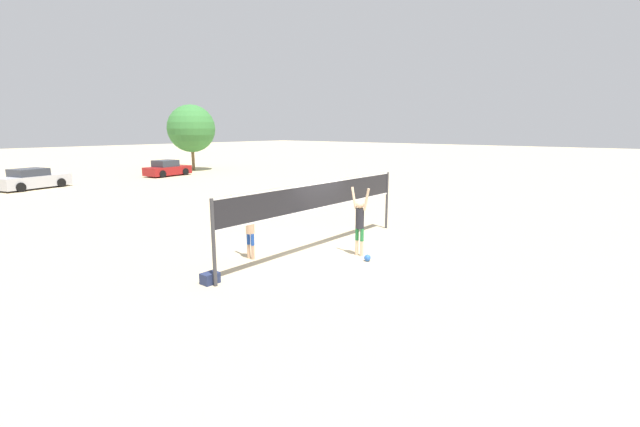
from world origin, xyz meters
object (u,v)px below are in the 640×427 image
object	(u,v)px
player_blocker	(250,226)
parked_car_far	(32,180)
volleyball_net	(320,200)
player_spiker	(360,220)
parked_car_near	(167,169)
tree_left_cluster	(191,129)
gear_bag	(210,278)
volleyball	(367,258)

from	to	relation	value
player_blocker	parked_car_far	xyz separation A→B (m)	(1.29, 24.44, -0.46)
volleyball_net	player_spiker	bearing A→B (deg)	-74.24
player_spiker	parked_car_near	size ratio (longest dim) A/B	0.55
parked_car_near	parked_car_far	size ratio (longest dim) A/B	0.87
volleyball_net	tree_left_cluster	bearing A→B (deg)	63.33
tree_left_cluster	gear_bag	bearing A→B (deg)	-123.56
parked_car_far	volleyball_net	bearing A→B (deg)	-102.10
volleyball	volleyball_net	bearing A→B (deg)	91.11
parked_car_near	tree_left_cluster	distance (m)	6.44
player_spiker	gear_bag	bearing A→B (deg)	70.96
player_spiker	volleyball	distance (m)	1.30
tree_left_cluster	volleyball	bearing A→B (deg)	-115.13
volleyball_net	player_spiker	size ratio (longest dim) A/B	3.90
tree_left_cluster	volleyball_net	bearing A→B (deg)	-116.67
player_spiker	tree_left_cluster	size ratio (longest dim) A/B	0.35
parked_car_far	parked_car_near	bearing A→B (deg)	-13.01
volleyball	gear_bag	xyz separation A→B (m)	(-4.45, 2.22, 0.04)
player_spiker	parked_car_far	world-z (taller)	player_spiker
volleyball	tree_left_cluster	world-z (taller)	tree_left_cluster
parked_car_far	gear_bag	bearing A→B (deg)	-112.01
gear_bag	parked_car_far	bearing A→B (deg)	82.05
gear_bag	parked_car_near	bearing A→B (deg)	61.00
volleyball_net	parked_car_near	bearing A→B (deg)	69.33
parked_car_near	volleyball_net	bearing A→B (deg)	-118.15
gear_bag	tree_left_cluster	distance (m)	34.16
player_spiker	parked_car_far	distance (m)	27.00
player_blocker	gear_bag	xyz separation A→B (m)	(-2.24, -0.86, -0.95)
volleyball_net	tree_left_cluster	size ratio (longest dim) A/B	1.37
player_blocker	parked_car_near	xyz separation A→B (m)	(11.89, 24.64, -0.47)
gear_bag	tree_left_cluster	size ratio (longest dim) A/B	0.07
gear_bag	parked_car_far	world-z (taller)	parked_car_far
parked_car_near	tree_left_cluster	bearing A→B (deg)	23.45
parked_car_far	tree_left_cluster	bearing A→B (deg)	-3.04
volleyball	gear_bag	size ratio (longest dim) A/B	0.47
gear_bag	parked_car_far	size ratio (longest dim) A/B	0.10
player_spiker	player_blocker	size ratio (longest dim) A/B	1.09
parked_car_far	tree_left_cluster	xyz separation A→B (m)	(15.22, 2.96, 3.52)
gear_bag	tree_left_cluster	xyz separation A→B (m)	(18.75, 28.27, 4.02)
volleyball_net	tree_left_cluster	xyz separation A→B (m)	(14.34, 28.54, 2.38)
player_blocker	tree_left_cluster	world-z (taller)	tree_left_cluster
volleyball	tree_left_cluster	distance (m)	33.92
volleyball	tree_left_cluster	xyz separation A→B (m)	(14.30, 30.49, 4.06)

